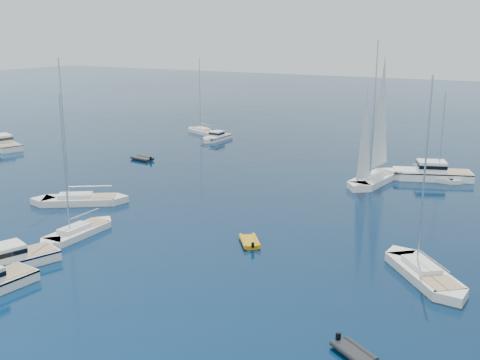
# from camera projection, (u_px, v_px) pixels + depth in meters

# --- Properties ---
(ground) EXTENTS (400.00, 400.00, 0.00)m
(ground) POSITION_uv_depth(u_px,v_px,m) (74.00, 275.00, 44.50)
(ground) COLOR navy
(ground) RESTS_ON ground
(motor_cruiser_left) EXTENTS (5.89, 9.80, 2.46)m
(motor_cruiser_left) POSITION_uv_depth(u_px,v_px,m) (4.00, 269.00, 45.68)
(motor_cruiser_left) COLOR silver
(motor_cruiser_left) RESTS_ON ground
(motor_cruiser_far_l) EXTENTS (11.21, 6.87, 2.82)m
(motor_cruiser_far_l) POSITION_uv_depth(u_px,v_px,m) (2.00, 148.00, 92.44)
(motor_cruiser_far_l) COLOR white
(motor_cruiser_far_l) RESTS_ON ground
(motor_cruiser_distant) EXTENTS (11.99, 7.35, 3.02)m
(motor_cruiser_distant) POSITION_uv_depth(u_px,v_px,m) (428.00, 179.00, 73.14)
(motor_cruiser_distant) COLOR white
(motor_cruiser_distant) RESTS_ON ground
(motor_cruiser_horizon) EXTENTS (2.66, 7.72, 2.00)m
(motor_cruiser_horizon) POSITION_uv_depth(u_px,v_px,m) (216.00, 140.00, 98.76)
(motor_cruiser_horizon) COLOR white
(motor_cruiser_horizon) RESTS_ON ground
(sailboat_fore) EXTENTS (2.44, 9.28, 13.63)m
(sailboat_fore) POSITION_uv_depth(u_px,v_px,m) (78.00, 235.00, 53.04)
(sailboat_fore) COLOR silver
(sailboat_fore) RESTS_ON ground
(sailboat_mid_r) EXTENTS (9.13, 10.02, 15.85)m
(sailboat_mid_r) POSITION_uv_depth(u_px,v_px,m) (423.00, 278.00, 43.98)
(sailboat_mid_r) COLOR silver
(sailboat_mid_r) RESTS_ON ground
(sailboat_mid_l) EXTENTS (10.78, 8.52, 16.23)m
(sailboat_mid_l) POSITION_uv_depth(u_px,v_px,m) (80.00, 203.00, 62.83)
(sailboat_mid_l) COLOR silver
(sailboat_mid_l) RESTS_ON ground
(sailboat_centre) EXTENTS (8.07, 3.06, 11.58)m
(sailboat_centre) POSITION_uv_depth(u_px,v_px,m) (432.00, 180.00, 72.68)
(sailboat_centre) COLOR silver
(sailboat_centre) RESTS_ON ground
(sailboat_sails_r) EXTENTS (4.88, 12.53, 17.94)m
(sailboat_sails_r) POSITION_uv_depth(u_px,v_px,m) (374.00, 183.00, 71.40)
(sailboat_sails_r) COLOR white
(sailboat_sails_r) RESTS_ON ground
(sailboat_far_l) EXTENTS (9.74, 6.16, 14.05)m
(sailboat_far_l) POSITION_uv_depth(u_px,v_px,m) (203.00, 133.00, 105.29)
(sailboat_far_l) COLOR white
(sailboat_far_l) RESTS_ON ground
(tender_yellow) EXTENTS (3.44, 3.73, 0.95)m
(tender_yellow) POSITION_uv_depth(u_px,v_px,m) (250.00, 244.00, 50.95)
(tender_yellow) COLOR #C9890B
(tender_yellow) RESTS_ON ground
(tender_grey_near) EXTENTS (3.35, 2.98, 0.95)m
(tender_grey_near) POSITION_uv_depth(u_px,v_px,m) (353.00, 356.00, 33.44)
(tender_grey_near) COLOR black
(tender_grey_near) RESTS_ON ground
(tender_grey_far) EXTENTS (3.82, 2.49, 0.95)m
(tender_grey_far) POSITION_uv_depth(u_px,v_px,m) (142.00, 160.00, 83.70)
(tender_grey_far) COLOR black
(tender_grey_far) RESTS_ON ground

